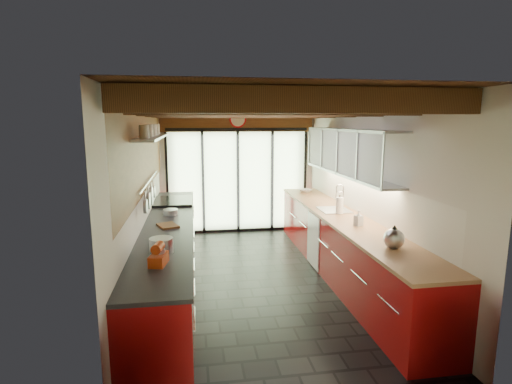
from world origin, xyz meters
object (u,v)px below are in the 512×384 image
(stand_mixer, at_px, (159,256))
(kettle, at_px, (394,237))
(paper_towel, at_px, (340,206))
(bowl, at_px, (305,191))
(soap_bottle, at_px, (359,218))

(stand_mixer, bearing_deg, kettle, 3.01)
(paper_towel, distance_m, bowl, 1.90)
(stand_mixer, bearing_deg, paper_towel, 35.57)
(bowl, bearing_deg, kettle, -90.00)
(kettle, xyz_separation_m, bowl, (0.00, 3.58, -0.09))
(stand_mixer, height_order, soap_bottle, stand_mixer)
(kettle, distance_m, soap_bottle, 0.97)
(kettle, bearing_deg, soap_bottle, 90.00)
(bowl, bearing_deg, soap_bottle, -90.00)
(stand_mixer, xyz_separation_m, soap_bottle, (2.54, 1.10, 0.02))
(kettle, relative_size, bowl, 1.29)
(kettle, xyz_separation_m, soap_bottle, (0.00, 0.97, -0.01))
(soap_bottle, distance_m, bowl, 2.62)
(bowl, bearing_deg, paper_towel, -90.00)
(stand_mixer, relative_size, kettle, 0.86)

